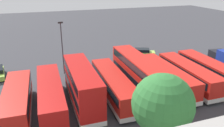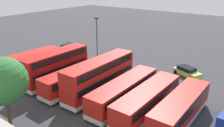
% 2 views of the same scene
% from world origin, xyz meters
% --- Properties ---
extents(ground_plane, '(140.00, 140.00, 0.00)m').
position_xyz_m(ground_plane, '(0.00, 0.00, 0.00)').
color(ground_plane, '#38383D').
extents(bus_single_deck_near_end, '(2.67, 10.66, 2.95)m').
position_xyz_m(bus_single_deck_near_end, '(-12.42, 9.27, 1.62)').
color(bus_single_deck_near_end, red).
rests_on(bus_single_deck_near_end, ground).
extents(bus_single_deck_second, '(2.70, 11.20, 2.95)m').
position_xyz_m(bus_single_deck_second, '(-8.88, 9.76, 1.62)').
color(bus_single_deck_second, red).
rests_on(bus_single_deck_second, ground).
extents(bus_single_deck_third, '(2.64, 11.48, 2.95)m').
position_xyz_m(bus_single_deck_third, '(-5.64, 9.52, 1.62)').
color(bus_single_deck_third, red).
rests_on(bus_single_deck_third, ground).
extents(bus_double_decker_fourth, '(2.63, 11.50, 4.55)m').
position_xyz_m(bus_double_decker_fourth, '(-1.73, 9.20, 2.45)').
color(bus_double_decker_fourth, red).
rests_on(bus_double_decker_fourth, ground).
extents(bus_single_deck_fifth, '(2.84, 11.92, 2.95)m').
position_xyz_m(bus_single_deck_fifth, '(1.60, 9.57, 1.62)').
color(bus_single_deck_fifth, red).
rests_on(bus_single_deck_fifth, ground).
extents(bus_double_decker_sixth, '(2.70, 10.34, 4.55)m').
position_xyz_m(bus_double_decker_sixth, '(5.50, 10.15, 2.45)').
color(bus_double_decker_sixth, '#B71411').
rests_on(bus_double_decker_sixth, ground).
extents(bus_single_deck_seventh, '(2.90, 11.98, 2.95)m').
position_xyz_m(bus_single_deck_seventh, '(8.96, 9.50, 1.62)').
color(bus_single_deck_seventh, '#B71411').
rests_on(bus_single_deck_seventh, ground).
extents(bus_single_deck_far_end, '(2.97, 10.56, 2.95)m').
position_xyz_m(bus_single_deck_far_end, '(12.38, 9.76, 1.62)').
color(bus_single_deck_far_end, red).
rests_on(bus_single_deck_far_end, ground).
extents(car_hatchback_silver, '(4.62, 3.30, 1.43)m').
position_xyz_m(car_hatchback_silver, '(-8.68, -3.17, 0.70)').
color(car_hatchback_silver, '#A5D14C').
rests_on(car_hatchback_silver, ground).
extents(car_small_green, '(2.31, 4.74, 1.43)m').
position_xyz_m(car_small_green, '(15.64, -1.52, 0.70)').
color(car_small_green, '#A5D14C').
rests_on(car_small_green, ground).
extents(lamp_post_tall, '(0.70, 0.30, 7.91)m').
position_xyz_m(lamp_post_tall, '(6.26, 0.25, 4.63)').
color(lamp_post_tall, '#38383D').
rests_on(lamp_post_tall, ground).
extents(waste_bin_yellow, '(0.60, 0.60, 0.95)m').
position_xyz_m(waste_bin_yellow, '(2.94, -4.52, 0.47)').
color(waste_bin_yellow, '#197F33').
rests_on(waste_bin_yellow, ground).
extents(tree_leftmost, '(4.74, 4.74, 7.19)m').
position_xyz_m(tree_leftmost, '(1.38, 19.98, 4.80)').
color(tree_leftmost, '#4C3823').
rests_on(tree_leftmost, ground).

